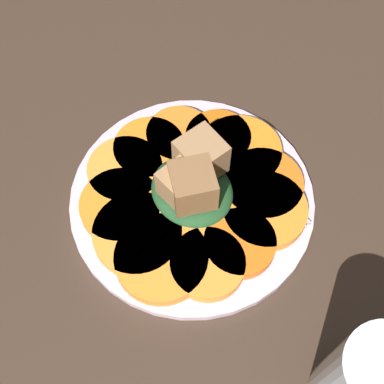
# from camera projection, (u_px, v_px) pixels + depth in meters

# --- Properties ---
(table_slab) EXTENTS (1.20, 1.20, 0.02)m
(table_slab) POSITION_uv_depth(u_px,v_px,m) (192.00, 206.00, 0.57)
(table_slab) COLOR #38281E
(table_slab) RESTS_ON ground
(plate) EXTENTS (0.26, 0.26, 0.01)m
(plate) POSITION_uv_depth(u_px,v_px,m) (192.00, 199.00, 0.56)
(plate) COLOR silver
(plate) RESTS_ON table_slab
(carrot_slice_0) EXTENTS (0.07, 0.07, 0.01)m
(carrot_slice_0) POSITION_uv_depth(u_px,v_px,m) (208.00, 264.00, 0.51)
(carrot_slice_0) COLOR orange
(carrot_slice_0) RESTS_ON plate
(carrot_slice_1) EXTENTS (0.07, 0.07, 0.01)m
(carrot_slice_1) POSITION_uv_depth(u_px,v_px,m) (239.00, 244.00, 0.52)
(carrot_slice_1) COLOR orange
(carrot_slice_1) RESTS_ON plate
(carrot_slice_2) EXTENTS (0.09, 0.09, 0.01)m
(carrot_slice_2) POSITION_uv_depth(u_px,v_px,m) (265.00, 210.00, 0.54)
(carrot_slice_2) COLOR orange
(carrot_slice_2) RESTS_ON plate
(carrot_slice_3) EXTENTS (0.08, 0.08, 0.01)m
(carrot_slice_3) POSITION_uv_depth(u_px,v_px,m) (263.00, 185.00, 0.56)
(carrot_slice_3) COLOR orange
(carrot_slice_3) RESTS_ON plate
(carrot_slice_4) EXTENTS (0.09, 0.09, 0.01)m
(carrot_slice_4) POSITION_uv_depth(u_px,v_px,m) (239.00, 152.00, 0.57)
(carrot_slice_4) COLOR orange
(carrot_slice_4) RESTS_ON plate
(carrot_slice_5) EXTENTS (0.07, 0.07, 0.01)m
(carrot_slice_5) POSITION_uv_depth(u_px,v_px,m) (218.00, 139.00, 0.58)
(carrot_slice_5) COLOR #D45E12
(carrot_slice_5) RESTS_ON plate
(carrot_slice_6) EXTENTS (0.07, 0.07, 0.01)m
(carrot_slice_6) POSITION_uv_depth(u_px,v_px,m) (179.00, 135.00, 0.59)
(carrot_slice_6) COLOR orange
(carrot_slice_6) RESTS_ON plate
(carrot_slice_7) EXTENTS (0.08, 0.08, 0.01)m
(carrot_slice_7) POSITION_uv_depth(u_px,v_px,m) (150.00, 149.00, 0.58)
(carrot_slice_7) COLOR orange
(carrot_slice_7) RESTS_ON plate
(carrot_slice_8) EXTENTS (0.08, 0.08, 0.01)m
(carrot_slice_8) POSITION_uv_depth(u_px,v_px,m) (125.00, 171.00, 0.56)
(carrot_slice_8) COLOR orange
(carrot_slice_8) RESTS_ON plate
(carrot_slice_9) EXTENTS (0.08, 0.08, 0.01)m
(carrot_slice_9) POSITION_uv_depth(u_px,v_px,m) (121.00, 206.00, 0.54)
(carrot_slice_9) COLOR orange
(carrot_slice_9) RESTS_ON plate
(carrot_slice_10) EXTENTS (0.09, 0.09, 0.01)m
(carrot_slice_10) POSITION_uv_depth(u_px,v_px,m) (136.00, 232.00, 0.53)
(carrot_slice_10) COLOR orange
(carrot_slice_10) RESTS_ON plate
(carrot_slice_11) EXTENTS (0.09, 0.09, 0.01)m
(carrot_slice_11) POSITION_uv_depth(u_px,v_px,m) (161.00, 258.00, 0.52)
(carrot_slice_11) COLOR orange
(carrot_slice_11) RESTS_ON plate
(center_pile) EXTENTS (0.09, 0.08, 0.07)m
(center_pile) POSITION_uv_depth(u_px,v_px,m) (193.00, 183.00, 0.53)
(center_pile) COLOR #1E4723
(center_pile) RESTS_ON plate
(fork) EXTENTS (0.17, 0.02, 0.00)m
(fork) POSITION_uv_depth(u_px,v_px,m) (248.00, 175.00, 0.57)
(fork) COLOR #B2B2B7
(fork) RESTS_ON plate
(water_glass) EXTENTS (0.07, 0.07, 0.13)m
(water_glass) POSITION_uv_depth(u_px,v_px,m) (366.00, 384.00, 0.42)
(water_glass) COLOR silver
(water_glass) RESTS_ON table_slab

